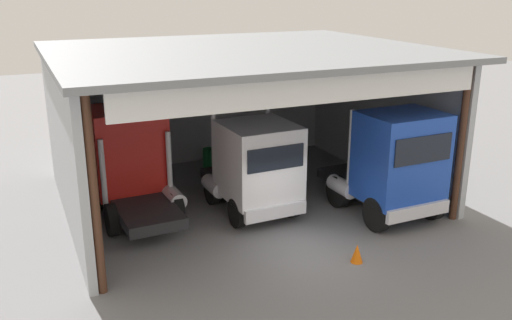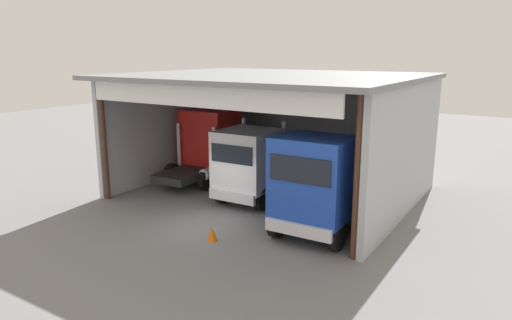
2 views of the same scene
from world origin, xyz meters
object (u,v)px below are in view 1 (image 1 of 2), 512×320
at_px(tool_cart, 243,149).
at_px(traffic_cone, 357,253).
at_px(truck_white_center_bay, 255,166).
at_px(oil_drum, 209,158).
at_px(truck_blue_center_right_bay, 393,164).
at_px(truck_red_right_bay, 130,160).

distance_m(tool_cart, traffic_cone, 10.49).
xyz_separation_m(truck_white_center_bay, oil_drum, (0.27, 5.54, -1.33)).
xyz_separation_m(truck_white_center_bay, truck_blue_center_right_bay, (4.18, -2.16, 0.19)).
height_order(tool_cart, traffic_cone, tool_cart).
bearing_deg(oil_drum, truck_blue_center_right_bay, -63.09).
height_order(truck_red_right_bay, oil_drum, truck_red_right_bay).
distance_m(oil_drum, traffic_cone, 10.07).
bearing_deg(oil_drum, truck_white_center_bay, -92.77).
xyz_separation_m(truck_red_right_bay, oil_drum, (4.13, 3.59, -1.50)).
relative_size(truck_red_right_bay, oil_drum, 5.91).
distance_m(truck_white_center_bay, truck_blue_center_right_bay, 4.71).
relative_size(truck_blue_center_right_bay, oil_drum, 5.62).
xyz_separation_m(tool_cart, traffic_cone, (-0.78, -10.46, -0.22)).
bearing_deg(truck_white_center_bay, oil_drum, -94.72).
xyz_separation_m(oil_drum, tool_cart, (1.80, 0.44, 0.07)).
relative_size(oil_drum, tool_cart, 0.86).
height_order(oil_drum, traffic_cone, oil_drum).
distance_m(truck_white_center_bay, oil_drum, 5.70).
relative_size(truck_blue_center_right_bay, traffic_cone, 8.59).
height_order(truck_white_center_bay, traffic_cone, truck_white_center_bay).
relative_size(truck_white_center_bay, oil_drum, 5.63).
xyz_separation_m(oil_drum, traffic_cone, (1.02, -10.02, -0.15)).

